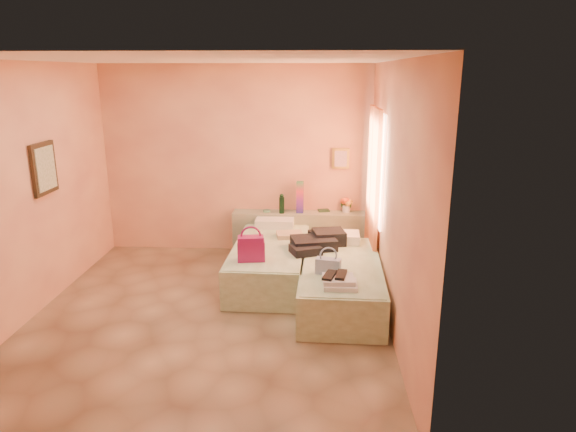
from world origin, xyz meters
name	(u,v)px	position (x,y,z in m)	size (l,w,h in m)	color
ground	(211,314)	(0.00, 0.00, 0.00)	(4.50, 4.50, 0.00)	#9F845F
room_walls	(232,152)	(0.21, 0.57, 1.79)	(4.02, 4.51, 2.81)	#F9BC84
headboard_ledge	(301,233)	(0.98, 2.10, 0.33)	(2.05, 0.30, 0.65)	gray
bed_left	(270,262)	(0.60, 1.05, 0.25)	(0.90, 2.00, 0.50)	beige
bed_right	(341,283)	(1.50, 0.40, 0.25)	(0.90, 2.00, 0.50)	beige
water_bottle	(282,204)	(0.69, 2.04, 0.79)	(0.08, 0.08, 0.28)	#12321E
rainbow_box	(300,197)	(0.96, 2.09, 0.89)	(0.10, 0.10, 0.47)	#961251
small_dish	(267,211)	(0.46, 2.10, 0.66)	(0.11, 0.11, 0.03)	#4C8B70
green_book	(324,211)	(1.31, 2.17, 0.66)	(0.16, 0.12, 0.03)	#223F28
flower_vase	(346,204)	(1.65, 2.15, 0.78)	(0.20, 0.20, 0.26)	white
magenta_handbag	(251,248)	(0.43, 0.44, 0.65)	(0.32, 0.18, 0.30)	#961251
khaki_garment	(290,235)	(0.84, 1.36, 0.53)	(0.35, 0.28, 0.06)	tan
clothes_pile	(317,242)	(1.22, 0.91, 0.59)	(0.60, 0.60, 0.18)	black
blue_handbag	(328,266)	(1.34, 0.06, 0.59)	(0.28, 0.12, 0.18)	#395989
towel_stack	(340,282)	(1.46, -0.30, 0.55)	(0.35, 0.30, 0.10)	white
sandal_pair	(335,275)	(1.41, -0.26, 0.61)	(0.20, 0.27, 0.03)	black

